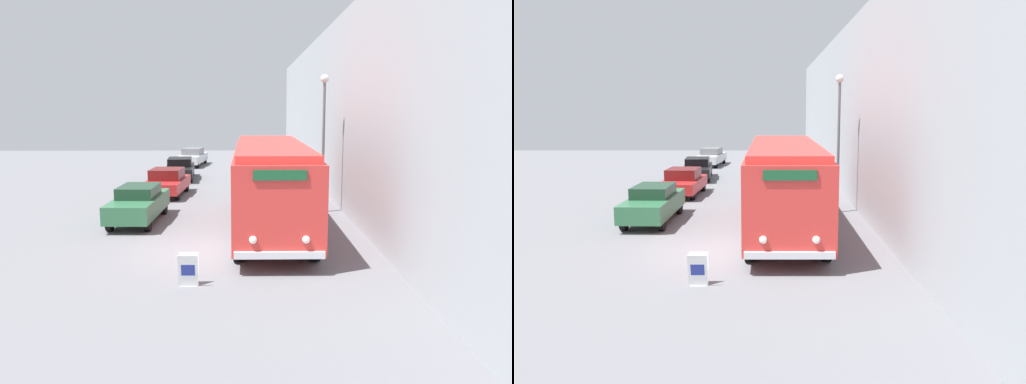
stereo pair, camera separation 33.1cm
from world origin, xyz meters
The scene contains 9 objects.
ground_plane centered at (0.00, 0.00, 0.00)m, with size 80.00×80.00×0.00m, color slate.
building_wall_right centered at (5.75, 10.00, 4.44)m, with size 0.30×60.00×8.88m.
vintage_bus centered at (2.17, 3.05, 1.87)m, with size 2.65×11.01×3.32m.
sign_board centered at (-0.25, -3.13, 0.42)m, with size 0.51×0.33×0.88m.
streetlamp centered at (4.64, 6.29, 3.96)m, with size 0.36×0.36×6.05m.
parked_car_near centered at (-3.16, 4.45, 0.78)m, with size 1.83×4.62×1.49m.
parked_car_mid centered at (-3.02, 10.77, 0.73)m, with size 2.10×4.26×1.44m.
parked_car_far centered at (-3.16, 17.04, 0.72)m, with size 2.14×4.85×1.40m.
parked_car_distant centered at (-3.18, 25.02, 0.73)m, with size 2.14×4.92×1.43m.
Camera 1 is at (1.30, -15.64, 4.59)m, focal length 35.00 mm.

